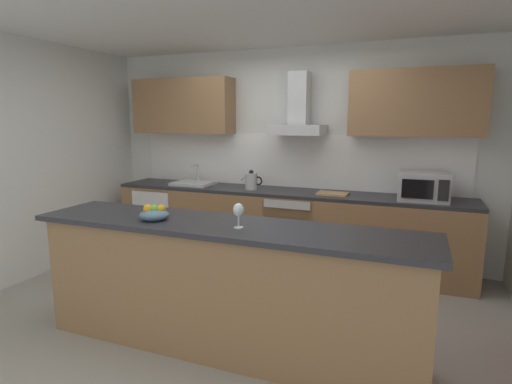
{
  "coord_description": "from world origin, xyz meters",
  "views": [
    {
      "loc": [
        1.49,
        -3.19,
        1.73
      ],
      "look_at": [
        0.06,
        0.4,
        1.05
      ],
      "focal_mm": 28.71,
      "sensor_mm": 36.0,
      "label": 1
    }
  ],
  "objects_px": {
    "sink": "(194,183)",
    "range_hood": "(298,115)",
    "wine_glass": "(239,211)",
    "oven": "(293,228)",
    "kettle": "(251,181)",
    "fruit_bowl": "(154,214)",
    "microwave": "(424,187)",
    "chopping_board": "(333,194)",
    "refrigerator": "(163,217)"
  },
  "relations": [
    {
      "from": "sink",
      "to": "range_hood",
      "type": "distance_m",
      "value": 1.61
    },
    {
      "from": "wine_glass",
      "to": "oven",
      "type": "bearing_deg",
      "value": 95.5
    },
    {
      "from": "kettle",
      "to": "fruit_bowl",
      "type": "height_order",
      "value": "kettle"
    },
    {
      "from": "microwave",
      "to": "wine_glass",
      "type": "relative_size",
      "value": 2.81
    },
    {
      "from": "kettle",
      "to": "chopping_board",
      "type": "bearing_deg",
      "value": 0.58
    },
    {
      "from": "microwave",
      "to": "sink",
      "type": "xyz_separation_m",
      "value": [
        -2.76,
        0.04,
        -0.12
      ]
    },
    {
      "from": "refrigerator",
      "to": "sink",
      "type": "height_order",
      "value": "sink"
    },
    {
      "from": "sink",
      "to": "chopping_board",
      "type": "xyz_separation_m",
      "value": [
        1.82,
        -0.03,
        -0.02
      ]
    },
    {
      "from": "oven",
      "to": "kettle",
      "type": "distance_m",
      "value": 0.76
    },
    {
      "from": "oven",
      "to": "sink",
      "type": "height_order",
      "value": "sink"
    },
    {
      "from": "kettle",
      "to": "chopping_board",
      "type": "xyz_separation_m",
      "value": [
        0.99,
        0.01,
        -0.09
      ]
    },
    {
      "from": "oven",
      "to": "microwave",
      "type": "relative_size",
      "value": 1.6
    },
    {
      "from": "oven",
      "to": "range_hood",
      "type": "relative_size",
      "value": 1.11
    },
    {
      "from": "refrigerator",
      "to": "kettle",
      "type": "distance_m",
      "value": 1.43
    },
    {
      "from": "oven",
      "to": "fruit_bowl",
      "type": "bearing_deg",
      "value": -103.72
    },
    {
      "from": "refrigerator",
      "to": "fruit_bowl",
      "type": "distance_m",
      "value": 2.52
    },
    {
      "from": "oven",
      "to": "microwave",
      "type": "xyz_separation_m",
      "value": [
        1.41,
        -0.03,
        0.59
      ]
    },
    {
      "from": "oven",
      "to": "range_hood",
      "type": "height_order",
      "value": "range_hood"
    },
    {
      "from": "sink",
      "to": "chopping_board",
      "type": "relative_size",
      "value": 1.47
    },
    {
      "from": "kettle",
      "to": "wine_glass",
      "type": "xyz_separation_m",
      "value": [
        0.73,
        -2.0,
        0.11
      ]
    },
    {
      "from": "wine_glass",
      "to": "kettle",
      "type": "bearing_deg",
      "value": 109.92
    },
    {
      "from": "microwave",
      "to": "chopping_board",
      "type": "height_order",
      "value": "microwave"
    },
    {
      "from": "sink",
      "to": "oven",
      "type": "bearing_deg",
      "value": -0.46
    },
    {
      "from": "refrigerator",
      "to": "chopping_board",
      "type": "height_order",
      "value": "chopping_board"
    },
    {
      "from": "chopping_board",
      "to": "refrigerator",
      "type": "bearing_deg",
      "value": 179.48
    },
    {
      "from": "range_hood",
      "to": "wine_glass",
      "type": "distance_m",
      "value": 2.28
    },
    {
      "from": "oven",
      "to": "refrigerator",
      "type": "relative_size",
      "value": 0.94
    },
    {
      "from": "sink",
      "to": "refrigerator",
      "type": "bearing_deg",
      "value": -178.36
    },
    {
      "from": "refrigerator",
      "to": "range_hood",
      "type": "xyz_separation_m",
      "value": [
        1.84,
        0.13,
        1.36
      ]
    },
    {
      "from": "wine_glass",
      "to": "fruit_bowl",
      "type": "xyz_separation_m",
      "value": [
        -0.7,
        -0.01,
        -0.08
      ]
    },
    {
      "from": "range_hood",
      "to": "chopping_board",
      "type": "xyz_separation_m",
      "value": [
        0.46,
        -0.15,
        -0.88
      ]
    },
    {
      "from": "range_hood",
      "to": "fruit_bowl",
      "type": "distance_m",
      "value": 2.36
    },
    {
      "from": "oven",
      "to": "fruit_bowl",
      "type": "distance_m",
      "value": 2.18
    },
    {
      "from": "fruit_bowl",
      "to": "chopping_board",
      "type": "xyz_separation_m",
      "value": [
        0.96,
        2.02,
        -0.12
      ]
    },
    {
      "from": "wine_glass",
      "to": "sink",
      "type": "bearing_deg",
      "value": 127.16
    },
    {
      "from": "microwave",
      "to": "range_hood",
      "type": "xyz_separation_m",
      "value": [
        -1.41,
        0.16,
        0.74
      ]
    },
    {
      "from": "oven",
      "to": "sink",
      "type": "relative_size",
      "value": 1.6
    },
    {
      "from": "sink",
      "to": "wine_glass",
      "type": "relative_size",
      "value": 2.81
    },
    {
      "from": "oven",
      "to": "sink",
      "type": "xyz_separation_m",
      "value": [
        -1.36,
        0.01,
        0.47
      ]
    },
    {
      "from": "kettle",
      "to": "refrigerator",
      "type": "bearing_deg",
      "value": 178.64
    },
    {
      "from": "kettle",
      "to": "range_hood",
      "type": "relative_size",
      "value": 0.4
    },
    {
      "from": "oven",
      "to": "microwave",
      "type": "distance_m",
      "value": 1.53
    },
    {
      "from": "kettle",
      "to": "wine_glass",
      "type": "height_order",
      "value": "wine_glass"
    },
    {
      "from": "fruit_bowl",
      "to": "microwave",
      "type": "bearing_deg",
      "value": 46.65
    },
    {
      "from": "wine_glass",
      "to": "chopping_board",
      "type": "height_order",
      "value": "wine_glass"
    },
    {
      "from": "fruit_bowl",
      "to": "chopping_board",
      "type": "bearing_deg",
      "value": 64.61
    },
    {
      "from": "oven",
      "to": "range_hood",
      "type": "distance_m",
      "value": 1.33
    },
    {
      "from": "microwave",
      "to": "range_hood",
      "type": "distance_m",
      "value": 1.6
    },
    {
      "from": "refrigerator",
      "to": "wine_glass",
      "type": "height_order",
      "value": "wine_glass"
    },
    {
      "from": "wine_glass",
      "to": "microwave",
      "type": "bearing_deg",
      "value": 58.92
    }
  ]
}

